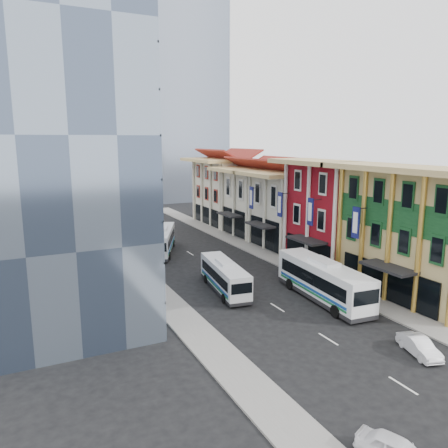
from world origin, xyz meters
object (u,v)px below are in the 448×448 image
office_tower (50,136)px  bus_left_near (225,276)px  bus_left_far (162,240)px  shophouse_tan (422,234)px  sedan_right (419,346)px  bus_right (323,280)px

office_tower → bus_left_near: size_ratio=3.10×
bus_left_far → shophouse_tan: bearing=-32.5°
bus_left_near → sedan_right: bearing=-62.3°
office_tower → bus_right: 27.79m
shophouse_tan → bus_right: 10.41m
office_tower → bus_left_near: (14.70, -4.99, -13.45)m
office_tower → sedan_right: bearing=-47.1°
office_tower → sedan_right: office_tower is taller
sedan_right → office_tower: bearing=148.7°
sedan_right → bus_right: bearing=102.0°
shophouse_tan → office_tower: bearing=155.7°
bus_left_near → bus_left_far: bus_left_far is taller
bus_left_far → sedan_right: bus_left_far is taller
bus_right → sedan_right: bearing=-89.0°
bus_left_far → bus_right: 24.51m
shophouse_tan → sedan_right: bearing=-138.9°
bus_left_near → shophouse_tan: bearing=-21.1°
bus_left_near → office_tower: bearing=169.1°
bus_right → shophouse_tan: bearing=-12.3°
bus_left_far → bus_right: (8.00, -23.17, 0.22)m
office_tower → shophouse_tan: bearing=-24.3°
shophouse_tan → bus_left_near: size_ratio=1.44×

